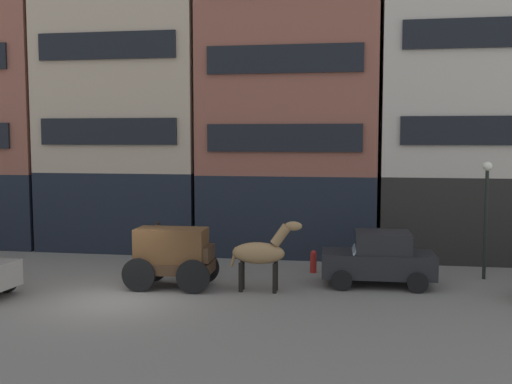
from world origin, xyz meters
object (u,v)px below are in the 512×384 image
(cargo_wagon, at_px, (173,253))
(sedan_parked_curb, at_px, (379,259))
(streetlamp_curbside, at_px, (486,203))
(fire_hydrant_curbside, at_px, (313,261))
(draft_horse, at_px, (262,252))
(pedestrian_officer, at_px, (158,243))

(cargo_wagon, distance_m, sedan_parked_curb, 6.85)
(streetlamp_curbside, bearing_deg, cargo_wagon, -164.16)
(sedan_parked_curb, distance_m, fire_hydrant_curbside, 2.83)
(sedan_parked_curb, distance_m, streetlamp_curbside, 4.36)
(draft_horse, bearing_deg, pedestrian_officer, 148.95)
(fire_hydrant_curbside, bearing_deg, cargo_wagon, -145.98)
(pedestrian_officer, relative_size, fire_hydrant_curbside, 2.16)
(draft_horse, distance_m, streetlamp_curbside, 8.12)
(cargo_wagon, relative_size, fire_hydrant_curbside, 3.52)
(sedan_parked_curb, xyz_separation_m, fire_hydrant_curbside, (-2.29, 1.59, -0.49))
(cargo_wagon, xyz_separation_m, sedan_parked_curb, (6.70, 1.39, -0.23))
(pedestrian_officer, distance_m, streetlamp_curbside, 11.92)
(cargo_wagon, distance_m, streetlamp_curbside, 10.90)
(draft_horse, height_order, streetlamp_curbside, streetlamp_curbside)
(sedan_parked_curb, height_order, fire_hydrant_curbside, sedan_parked_curb)
(pedestrian_officer, bearing_deg, fire_hydrant_curbside, 3.46)
(pedestrian_officer, height_order, fire_hydrant_curbside, pedestrian_officer)
(draft_horse, bearing_deg, sedan_parked_curb, 20.32)
(cargo_wagon, height_order, draft_horse, draft_horse)
(draft_horse, xyz_separation_m, streetlamp_curbside, (7.43, 2.95, 1.40))
(draft_horse, xyz_separation_m, pedestrian_officer, (-4.36, 2.63, -0.29))
(cargo_wagon, height_order, streetlamp_curbside, streetlamp_curbside)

